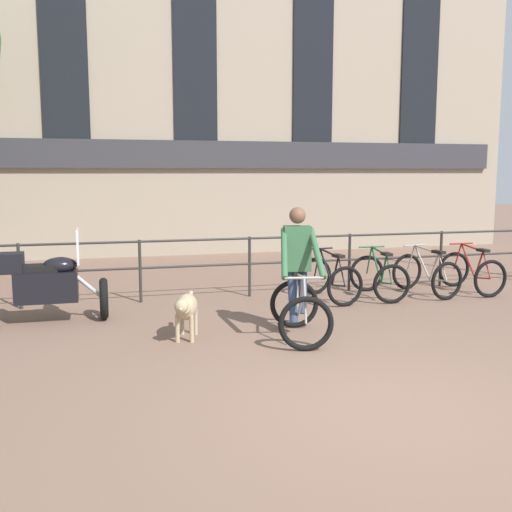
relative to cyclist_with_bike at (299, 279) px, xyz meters
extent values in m
plane|color=#7A5B4C|center=(0.01, -2.57, -0.76)|extent=(60.00, 60.00, 0.00)
cylinder|color=#2D2B28|center=(-3.74, 2.63, -0.24)|extent=(0.05, 0.05, 1.05)
cylinder|color=#2D2B28|center=(-1.86, 2.63, -0.24)|extent=(0.05, 0.05, 1.05)
cylinder|color=#2D2B28|center=(0.01, 2.63, -0.24)|extent=(0.05, 0.05, 1.05)
cylinder|color=#2D2B28|center=(1.89, 2.63, -0.24)|extent=(0.05, 0.05, 1.05)
cylinder|color=#2D2B28|center=(3.76, 2.63, -0.24)|extent=(0.05, 0.05, 1.05)
cylinder|color=#2D2B28|center=(0.01, 2.63, 0.26)|extent=(15.00, 0.04, 0.04)
cylinder|color=#2D2B28|center=(0.01, 2.63, -0.19)|extent=(15.00, 0.04, 0.04)
cube|color=gray|center=(0.01, 8.43, 4.16)|extent=(18.00, 0.60, 9.84)
cube|color=#333338|center=(0.01, 8.07, 1.84)|extent=(17.10, 0.12, 0.70)
cube|color=black|center=(-3.14, 8.10, 4.65)|extent=(1.10, 0.06, 5.51)
cube|color=black|center=(0.01, 8.10, 4.65)|extent=(1.10, 0.06, 5.51)
cube|color=black|center=(3.16, 8.10, 4.65)|extent=(1.10, 0.06, 5.51)
cube|color=black|center=(6.31, 8.10, 4.65)|extent=(1.10, 0.06, 5.51)
torus|color=black|center=(-0.13, -0.67, -0.42)|extent=(0.68, 0.20, 0.68)
torus|color=black|center=(0.08, 0.40, -0.42)|extent=(0.68, 0.20, 0.68)
cylinder|color=#9E998E|center=(-0.05, -0.25, -0.19)|extent=(0.13, 0.49, 0.60)
cylinder|color=#9E998E|center=(0.01, 0.07, -0.22)|extent=(0.08, 0.23, 0.52)
cylinder|color=#9E998E|center=(-0.03, -0.16, 0.07)|extent=(0.16, 0.66, 0.10)
cylinder|color=#9E998E|center=(0.04, 0.19, -0.45)|extent=(0.11, 0.44, 0.08)
cylinder|color=#9E998E|center=(0.06, 0.29, -0.19)|extent=(0.08, 0.26, 0.47)
cylinder|color=#9E998E|center=(-0.11, -0.58, -0.16)|extent=(0.07, 0.23, 0.54)
cylinder|color=#9E998E|center=(-0.09, -0.48, 0.10)|extent=(0.48, 0.13, 0.03)
cube|color=black|center=(0.03, 0.17, 0.06)|extent=(0.16, 0.26, 0.05)
cube|color=#33603D|center=(0.03, 0.17, 0.39)|extent=(0.40, 0.29, 0.60)
sphere|color=brown|center=(0.03, 0.17, 0.83)|extent=(0.22, 0.22, 0.22)
cylinder|color=#33603D|center=(-0.24, -0.12, 0.37)|extent=(0.28, 0.71, 0.60)
cylinder|color=#33603D|center=(0.18, -0.20, 0.37)|extent=(0.15, 0.72, 0.60)
cylinder|color=navy|center=(-0.05, 0.08, -0.25)|extent=(0.14, 0.31, 0.69)
cylinder|color=navy|center=(0.08, 0.06, -0.19)|extent=(0.19, 0.32, 0.58)
ellipsoid|color=tan|center=(-1.45, 0.26, -0.34)|extent=(0.44, 0.63, 0.33)
cylinder|color=tan|center=(-1.51, 0.04, -0.32)|extent=(0.23, 0.22, 0.19)
sphere|color=tan|center=(-1.56, -0.11, -0.25)|extent=(0.18, 0.18, 0.18)
cone|color=tan|center=(-1.58, -0.19, -0.27)|extent=(0.13, 0.13, 0.10)
cylinder|color=tan|center=(-1.35, 0.59, -0.27)|extent=(0.11, 0.20, 0.12)
cylinder|color=tan|center=(-1.59, 0.11, -0.58)|extent=(0.06, 0.06, 0.36)
cylinder|color=tan|center=(-1.41, 0.06, -0.58)|extent=(0.06, 0.06, 0.36)
cylinder|color=tan|center=(-1.48, 0.46, -0.58)|extent=(0.06, 0.06, 0.36)
cylinder|color=tan|center=(-1.31, 0.41, -0.58)|extent=(0.06, 0.06, 0.36)
torus|color=black|center=(-2.47, 1.59, -0.45)|extent=(0.12, 0.62, 0.62)
cube|color=black|center=(-3.26, 1.60, -0.23)|extent=(0.87, 0.41, 0.44)
ellipsoid|color=black|center=(-3.07, 1.60, 0.07)|extent=(0.48, 0.32, 0.24)
cube|color=black|center=(-3.37, 1.60, 0.04)|extent=(0.56, 0.30, 0.10)
cylinder|color=#B2B2B7|center=(-2.67, 1.60, -0.27)|extent=(0.44, 0.06, 0.41)
cube|color=silver|center=(-2.80, 1.60, 0.34)|extent=(0.03, 0.44, 0.50)
cube|color=black|center=(-3.72, 1.60, 0.13)|extent=(0.32, 0.36, 0.28)
torus|color=black|center=(1.17, 2.50, -0.43)|extent=(0.66, 0.14, 0.66)
torus|color=black|center=(1.30, 1.46, -0.43)|extent=(0.66, 0.14, 0.66)
cylinder|color=black|center=(1.22, 2.09, -0.20)|extent=(0.09, 0.47, 0.58)
cylinder|color=black|center=(1.26, 1.78, -0.24)|extent=(0.06, 0.22, 0.51)
cylinder|color=black|center=(1.23, 2.00, 0.05)|extent=(0.11, 0.63, 0.10)
cylinder|color=black|center=(1.27, 1.67, -0.46)|extent=(0.08, 0.42, 0.07)
cylinder|color=black|center=(1.29, 1.57, -0.21)|extent=(0.05, 0.25, 0.46)
cylinder|color=black|center=(1.18, 2.40, -0.18)|extent=(0.05, 0.21, 0.52)
cylinder|color=black|center=(1.19, 2.31, 0.08)|extent=(0.48, 0.09, 0.03)
cube|color=black|center=(1.27, 1.69, 0.03)|extent=(0.15, 0.25, 0.05)
torus|color=black|center=(2.18, 2.50, -0.43)|extent=(0.66, 0.09, 0.66)
torus|color=black|center=(2.13, 1.45, -0.43)|extent=(0.66, 0.09, 0.66)
cylinder|color=#194C2D|center=(2.16, 2.09, -0.20)|extent=(0.05, 0.47, 0.58)
cylinder|color=#194C2D|center=(2.14, 1.78, -0.24)|extent=(0.04, 0.22, 0.51)
cylinder|color=#194C2D|center=(2.15, 2.00, 0.05)|extent=(0.06, 0.63, 0.10)
cylinder|color=#194C2D|center=(2.14, 1.66, -0.46)|extent=(0.05, 0.42, 0.07)
cylinder|color=#194C2D|center=(2.13, 1.57, -0.21)|extent=(0.03, 0.25, 0.46)
cylinder|color=#194C2D|center=(2.17, 2.41, -0.18)|extent=(0.04, 0.21, 0.52)
cylinder|color=#194C2D|center=(2.17, 2.31, 0.08)|extent=(0.48, 0.05, 0.03)
cube|color=black|center=(2.14, 1.68, 0.03)|extent=(0.13, 0.25, 0.05)
torus|color=black|center=(2.99, 2.50, -0.43)|extent=(0.66, 0.17, 0.66)
torus|color=black|center=(3.16, 1.46, -0.43)|extent=(0.66, 0.17, 0.66)
cylinder|color=#9E998E|center=(3.05, 2.09, -0.20)|extent=(0.11, 0.47, 0.58)
cylinder|color=#9E998E|center=(3.10, 1.78, -0.24)|extent=(0.07, 0.22, 0.51)
cylinder|color=#9E998E|center=(3.07, 2.00, 0.05)|extent=(0.14, 0.63, 0.10)
cylinder|color=#9E998E|center=(3.12, 1.67, -0.46)|extent=(0.10, 0.42, 0.07)
cylinder|color=#9E998E|center=(3.14, 1.57, -0.21)|extent=(0.06, 0.25, 0.46)
cylinder|color=#9E998E|center=(3.00, 2.40, -0.18)|extent=(0.06, 0.21, 0.52)
cylinder|color=#9E998E|center=(3.02, 2.31, 0.08)|extent=(0.48, 0.11, 0.03)
cube|color=black|center=(3.12, 1.69, 0.03)|extent=(0.16, 0.26, 0.05)
torus|color=black|center=(3.98, 2.50, -0.43)|extent=(0.66, 0.08, 0.66)
torus|color=black|center=(4.00, 1.45, -0.43)|extent=(0.66, 0.08, 0.66)
cylinder|color=maroon|center=(3.99, 2.09, -0.20)|extent=(0.04, 0.47, 0.58)
cylinder|color=maroon|center=(4.00, 1.78, -0.24)|extent=(0.04, 0.22, 0.51)
cylinder|color=maroon|center=(3.99, 2.00, 0.05)|extent=(0.05, 0.63, 0.10)
cylinder|color=maroon|center=(4.00, 1.66, -0.46)|extent=(0.04, 0.42, 0.07)
cylinder|color=maroon|center=(4.00, 1.57, -0.21)|extent=(0.03, 0.25, 0.46)
cylinder|color=maroon|center=(3.98, 2.41, -0.18)|extent=(0.03, 0.21, 0.52)
cylinder|color=maroon|center=(3.98, 2.31, 0.08)|extent=(0.48, 0.04, 0.03)
cube|color=black|center=(4.00, 1.68, 0.03)|extent=(0.13, 0.24, 0.05)
camera|label=1|loc=(-2.54, -7.32, 1.40)|focal=42.00mm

